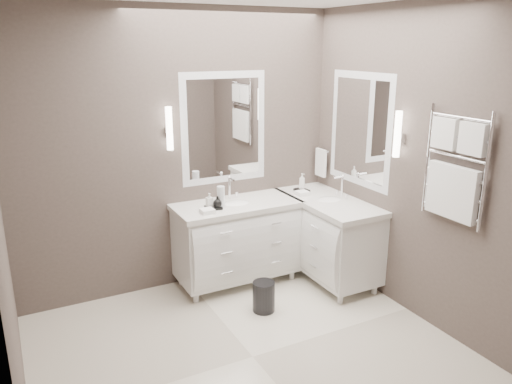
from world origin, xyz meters
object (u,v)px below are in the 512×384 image
vanity_back (237,237)px  waste_bin (264,296)px  towel_ladder (454,173)px  vanity_right (327,233)px

vanity_back → waste_bin: 0.73m
vanity_back → towel_ladder: bearing=-55.9°
towel_ladder → waste_bin: size_ratio=3.17×
vanity_right → towel_ladder: 1.60m
vanity_right → vanity_back: bearing=159.6°
vanity_back → vanity_right: (0.88, -0.33, 0.00)m
vanity_right → waste_bin: size_ratio=4.37×
waste_bin → towel_ladder: bearing=-40.8°
towel_ladder → vanity_right: bearing=99.8°
towel_ladder → vanity_back: bearing=124.1°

